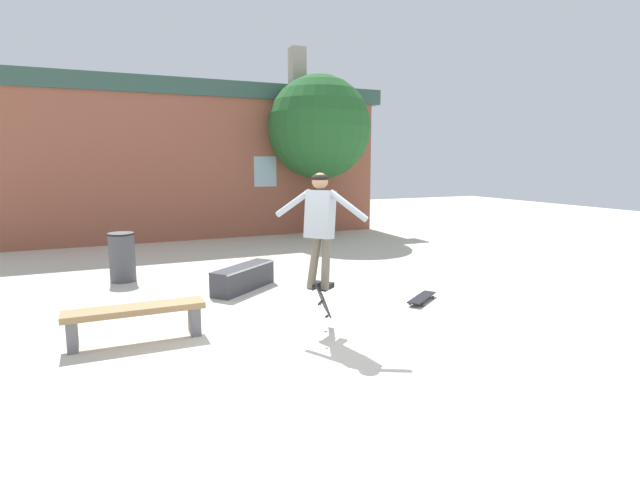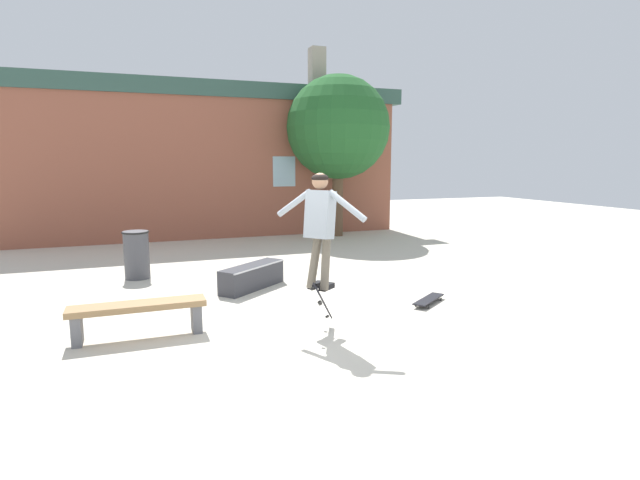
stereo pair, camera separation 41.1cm
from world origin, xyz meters
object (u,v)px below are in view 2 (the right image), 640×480
tree_right (338,128)px  skateboard_resting (429,299)px  skate_ledge (252,277)px  park_bench (138,312)px  skateboard_flipping (323,301)px  skater (320,220)px  trash_bin (137,254)px

tree_right → skateboard_resting: bearing=-101.3°
tree_right → skate_ledge: (-3.88, -5.37, -3.01)m
park_bench → skate_ledge: 2.75m
skateboard_flipping → park_bench: bearing=108.6°
skater → tree_right: bearing=27.7°
skate_ledge → trash_bin: bearing=101.6°
tree_right → trash_bin: bearing=-146.6°
skate_ledge → skateboard_resting: skate_ledge is taller
tree_right → skateboard_resting: tree_right is taller
park_bench → skateboard_resting: size_ratio=2.13×
trash_bin → skater: bearing=-61.4°
skate_ledge → skateboard_resting: 3.11m
tree_right → trash_bin: size_ratio=5.14×
skater → skateboard_flipping: 1.07m
trash_bin → skate_ledge: bearing=-39.1°
skate_ledge → tree_right: bearing=14.9°
tree_right → park_bench: bearing=-128.5°
skateboard_resting → skateboard_flipping: bearing=-16.7°
tree_right → park_bench: size_ratio=2.82×
tree_right → skateboard_flipping: (-3.54, -8.00, -2.79)m
park_bench → skateboard_resting: bearing=-0.0°
trash_bin → skateboard_resting: bearing=-38.9°
skate_ledge → skateboard_resting: bearing=-77.8°
skateboard_resting → trash_bin: bearing=-74.1°
skate_ledge → skateboard_flipping: bearing=-121.7°
skate_ledge → trash_bin: size_ratio=1.46×
park_bench → tree_right: bearing=51.3°
skateboard_flipping → skate_ledge: bearing=42.9°
trash_bin → park_bench: bearing=-90.4°
skateboard_flipping → skater: bearing=44.8°
park_bench → skateboard_resting: 4.37m
skate_ledge → skater: (0.33, -2.56, 1.28)m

